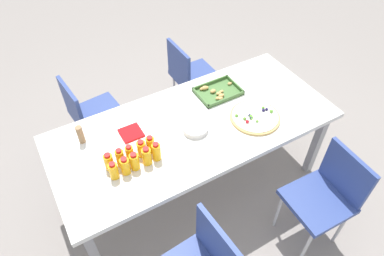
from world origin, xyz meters
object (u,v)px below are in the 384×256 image
juice_bottle_8 (142,149)px  napkin_stack (131,133)px  juice_bottle_9 (150,145)px  juice_bottle_7 (130,154)px  plate_stack (195,128)px  fruit_pizza (255,117)px  juice_bottle_2 (135,161)px  chair_near_right (327,193)px  juice_bottle_6 (120,158)px  snack_tray (217,92)px  cardboard_tube (80,135)px  chair_far_left (90,113)px  juice_bottle_5 (109,162)px  party_table (194,130)px  juice_bottle_1 (125,166)px  juice_bottle_4 (156,152)px  chair_far_right (190,74)px  juice_bottle_0 (114,171)px  juice_bottle_3 (147,156)px

juice_bottle_8 → napkin_stack: 0.22m
juice_bottle_9 → napkin_stack: size_ratio=0.91×
juice_bottle_8 → napkin_stack: (0.01, 0.22, -0.05)m
juice_bottle_7 → plate_stack: size_ratio=0.76×
juice_bottle_8 → fruit_pizza: 0.87m
juice_bottle_2 → plate_stack: bearing=10.9°
chair_near_right → juice_bottle_6: 1.42m
snack_tray → cardboard_tube: size_ratio=2.43×
plate_stack → napkin_stack: (-0.41, 0.20, -0.01)m
napkin_stack → juice_bottle_2: bearing=-107.7°
chair_far_left → snack_tray: size_ratio=2.43×
juice_bottle_8 → fruit_pizza: (0.87, -0.09, -0.05)m
juice_bottle_6 → chair_near_right: bearing=-32.7°
juice_bottle_8 → cardboard_tube: bearing=134.5°
juice_bottle_5 → chair_near_right: bearing=-31.5°
party_table → juice_bottle_5: bearing=-174.0°
juice_bottle_1 → juice_bottle_6: 0.07m
juice_bottle_1 → juice_bottle_6: bearing=92.9°
plate_stack → juice_bottle_6: bearing=-177.1°
juice_bottle_4 → juice_bottle_5: (-0.30, 0.08, -0.01)m
juice_bottle_9 → juice_bottle_8: bearing=-179.0°
juice_bottle_6 → snack_tray: size_ratio=0.43×
snack_tray → cardboard_tube: 1.09m
juice_bottle_4 → fruit_pizza: bearing=-1.2°
chair_far_right → napkin_stack: chair_far_right is taller
juice_bottle_9 → cardboard_tube: size_ratio=0.97×
juice_bottle_6 → juice_bottle_0: bearing=-135.8°
juice_bottle_7 → chair_near_right: bearing=-34.5°
chair_far_right → juice_bottle_9: (-0.80, -0.88, 0.30)m
chair_far_right → fruit_pizza: 1.01m
juice_bottle_2 → cardboard_tube: cardboard_tube is taller
party_table → snack_tray: snack_tray is taller
juice_bottle_6 → plate_stack: bearing=2.9°
juice_bottle_0 → snack_tray: juice_bottle_0 is taller
chair_near_right → juice_bottle_2: juice_bottle_2 is taller
snack_tray → chair_far_left: bearing=149.2°
juice_bottle_3 → snack_tray: (0.78, 0.37, -0.05)m
juice_bottle_0 → juice_bottle_5: same height
fruit_pizza → juice_bottle_0: bearing=179.3°
juice_bottle_8 → fruit_pizza: bearing=-6.2°
plate_stack → juice_bottle_9: bearing=-177.2°
chair_far_left → plate_stack: size_ratio=4.54×
chair_near_right → fruit_pizza: (-0.15, 0.67, 0.25)m
juice_bottle_8 → juice_bottle_0: bearing=-160.2°
juice_bottle_3 → juice_bottle_0: bearing=-179.8°
juice_bottle_8 → fruit_pizza: size_ratio=0.36×
juice_bottle_7 → cardboard_tube: size_ratio=0.98×
juice_bottle_7 → juice_bottle_9: juice_bottle_7 is taller
snack_tray → juice_bottle_3: bearing=-154.7°
juice_bottle_0 → cardboard_tube: cardboard_tube is taller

